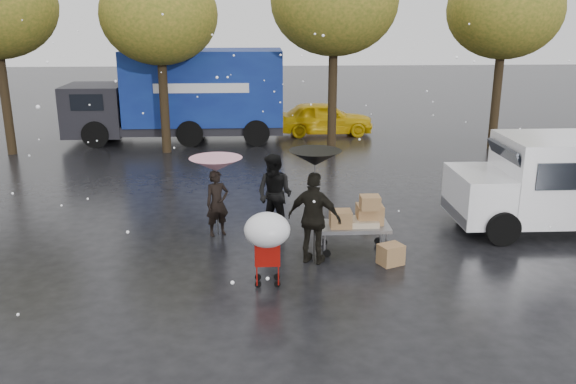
{
  "coord_description": "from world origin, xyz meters",
  "views": [
    {
      "loc": [
        -0.21,
        -11.8,
        4.98
      ],
      "look_at": [
        0.45,
        1.0,
        1.12
      ],
      "focal_mm": 38.0,
      "sensor_mm": 36.0,
      "label": 1
    }
  ],
  "objects_px": {
    "person_black": "(314,218)",
    "blue_truck": "(183,96)",
    "white_van": "(567,181)",
    "vendor_cart": "(358,219)",
    "person_pink": "(217,203)",
    "shopping_cart": "(267,234)",
    "yellow_taxi": "(324,118)"
  },
  "relations": [
    {
      "from": "blue_truck",
      "to": "yellow_taxi",
      "type": "bearing_deg",
      "value": 9.2
    },
    {
      "from": "person_pink",
      "to": "person_black",
      "type": "bearing_deg",
      "value": -66.07
    },
    {
      "from": "person_black",
      "to": "shopping_cart",
      "type": "relative_size",
      "value": 1.3
    },
    {
      "from": "person_pink",
      "to": "shopping_cart",
      "type": "distance_m",
      "value": 3.04
    },
    {
      "from": "person_pink",
      "to": "vendor_cart",
      "type": "xyz_separation_m",
      "value": [
        3.03,
        -1.12,
        -0.03
      ]
    },
    {
      "from": "person_black",
      "to": "white_van",
      "type": "xyz_separation_m",
      "value": [
        6.03,
        1.72,
        0.21
      ]
    },
    {
      "from": "white_van",
      "to": "yellow_taxi",
      "type": "xyz_separation_m",
      "value": [
        -4.4,
        11.52,
        -0.48
      ]
    },
    {
      "from": "shopping_cart",
      "to": "white_van",
      "type": "distance_m",
      "value": 7.55
    },
    {
      "from": "person_black",
      "to": "blue_truck",
      "type": "height_order",
      "value": "blue_truck"
    },
    {
      "from": "person_black",
      "to": "yellow_taxi",
      "type": "height_order",
      "value": "person_black"
    },
    {
      "from": "white_van",
      "to": "blue_truck",
      "type": "height_order",
      "value": "blue_truck"
    },
    {
      "from": "white_van",
      "to": "person_black",
      "type": "bearing_deg",
      "value": -164.04
    },
    {
      "from": "white_van",
      "to": "vendor_cart",
      "type": "bearing_deg",
      "value": -167.22
    },
    {
      "from": "person_black",
      "to": "vendor_cart",
      "type": "xyz_separation_m",
      "value": [
        0.98,
        0.58,
        -0.23
      ]
    },
    {
      "from": "person_black",
      "to": "shopping_cart",
      "type": "bearing_deg",
      "value": 74.1
    },
    {
      "from": "white_van",
      "to": "shopping_cart",
      "type": "bearing_deg",
      "value": -157.86
    },
    {
      "from": "vendor_cart",
      "to": "person_black",
      "type": "bearing_deg",
      "value": -149.45
    },
    {
      "from": "white_van",
      "to": "person_pink",
      "type": "bearing_deg",
      "value": -179.85
    },
    {
      "from": "shopping_cart",
      "to": "person_black",
      "type": "bearing_deg",
      "value": 49.25
    },
    {
      "from": "shopping_cart",
      "to": "yellow_taxi",
      "type": "xyz_separation_m",
      "value": [
        2.59,
        14.36,
        -0.38
      ]
    },
    {
      "from": "blue_truck",
      "to": "yellow_taxi",
      "type": "height_order",
      "value": "blue_truck"
    },
    {
      "from": "person_black",
      "to": "vendor_cart",
      "type": "relative_size",
      "value": 1.25
    },
    {
      "from": "person_pink",
      "to": "vendor_cart",
      "type": "relative_size",
      "value": 1.0
    },
    {
      "from": "vendor_cart",
      "to": "blue_truck",
      "type": "relative_size",
      "value": 0.18
    },
    {
      "from": "white_van",
      "to": "yellow_taxi",
      "type": "relative_size",
      "value": 1.23
    },
    {
      "from": "person_black",
      "to": "vendor_cart",
      "type": "distance_m",
      "value": 1.16
    },
    {
      "from": "shopping_cart",
      "to": "blue_truck",
      "type": "xyz_separation_m",
      "value": [
        -3.02,
        13.46,
        0.69
      ]
    },
    {
      "from": "person_pink",
      "to": "white_van",
      "type": "bearing_deg",
      "value": -26.23
    },
    {
      "from": "person_black",
      "to": "shopping_cart",
      "type": "distance_m",
      "value": 1.48
    },
    {
      "from": "vendor_cart",
      "to": "white_van",
      "type": "xyz_separation_m",
      "value": [
        5.04,
        1.14,
        0.43
      ]
    },
    {
      "from": "person_black",
      "to": "white_van",
      "type": "height_order",
      "value": "white_van"
    },
    {
      "from": "blue_truck",
      "to": "yellow_taxi",
      "type": "relative_size",
      "value": 2.07
    }
  ]
}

